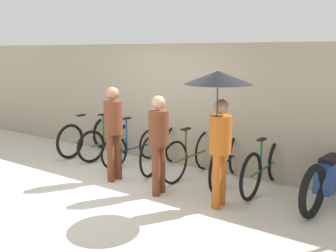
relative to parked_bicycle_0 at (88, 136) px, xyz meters
The scene contains 13 objects.
ground_plane 2.55m from the parked_bicycle_0, 36.13° to the right, with size 30.00×30.00×0.00m, color beige.
back_wall 2.24m from the parked_bicycle_0, 12.73° to the left, with size 13.09×0.12×2.40m.
parked_bicycle_0 is the anchor object (origin of this frame).
parked_bicycle_1 0.68m from the parked_bicycle_0, ahead, with size 0.47×1.65×1.05m.
parked_bicycle_2 1.36m from the parked_bicycle_0, ahead, with size 0.44×1.62×1.07m.
parked_bicycle_3 2.04m from the parked_bicycle_0, ahead, with size 0.48×1.78×0.97m.
parked_bicycle_4 2.72m from the parked_bicycle_0, ahead, with size 0.44×1.78×1.08m.
parked_bicycle_5 3.40m from the parked_bicycle_0, ahead, with size 0.46×1.82×0.98m.
parked_bicycle_6 4.08m from the parked_bicycle_0, ahead, with size 0.44×1.84×1.03m.
pedestrian_leading 2.08m from the parked_bicycle_0, 30.81° to the right, with size 0.32×0.32×1.66m.
pedestrian_center 3.00m from the parked_bicycle_0, 21.99° to the right, with size 0.32×0.32×1.59m.
pedestrian_trailing 4.09m from the parked_bicycle_0, 16.33° to the right, with size 0.94×0.94×2.00m.
motorcycle 5.09m from the parked_bicycle_0, ahead, with size 0.60×2.02×0.95m.
Camera 1 is at (4.03, -4.25, 2.26)m, focal length 40.00 mm.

